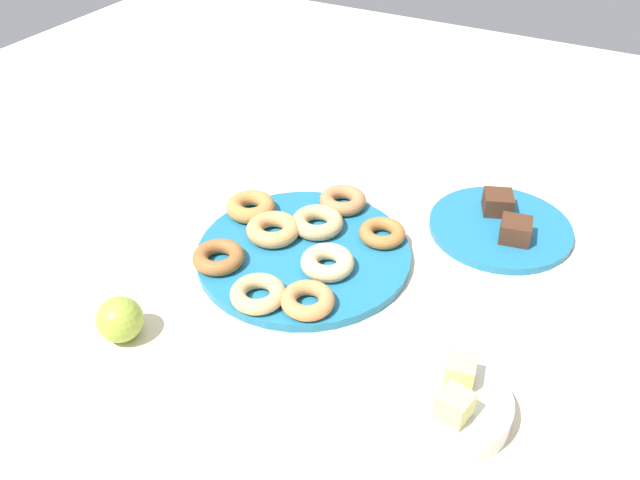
{
  "coord_description": "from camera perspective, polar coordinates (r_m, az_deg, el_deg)",
  "views": [
    {
      "loc": [
        0.72,
        0.41,
        0.66
      ],
      "look_at": [
        0.0,
        0.03,
        0.05
      ],
      "focal_mm": 36.4,
      "sensor_mm": 36.0,
      "label": 1
    }
  ],
  "objects": [
    {
      "name": "melon_chunk_left",
      "position": [
        0.83,
        12.19,
        -11.23
      ],
      "size": [
        0.04,
        0.04,
        0.04
      ],
      "primitive_type": "cube",
      "rotation": [
        0.0,
        0.0,
        0.2
      ],
      "color": "#DBD67A",
      "rests_on": "fruit_bowl"
    },
    {
      "name": "donut_2",
      "position": [
        1.03,
        -8.91,
        -1.49
      ],
      "size": [
        0.12,
        0.12,
        0.02
      ],
      "primitive_type": "torus",
      "rotation": [
        0.0,
        0.0,
        3.9
      ],
      "color": "#995B2D",
      "rests_on": "donut_plate"
    },
    {
      "name": "donut_6",
      "position": [
        0.94,
        -1.1,
        -5.31
      ],
      "size": [
        0.11,
        0.11,
        0.02
      ],
      "primitive_type": "torus",
      "rotation": [
        0.0,
        0.0,
        0.58
      ],
      "color": "#C6844C",
      "rests_on": "donut_plate"
    },
    {
      "name": "fruit_bowl",
      "position": [
        0.84,
        11.29,
        -14.04
      ],
      "size": [
        0.15,
        0.15,
        0.03
      ],
      "primitive_type": "cylinder",
      "color": "silver",
      "rests_on": "ground_plane"
    },
    {
      "name": "melon_chunk_right",
      "position": [
        0.8,
        11.75,
        -14.07
      ],
      "size": [
        0.04,
        0.04,
        0.04
      ],
      "primitive_type": "cube",
      "rotation": [
        0.0,
        0.0,
        -0.22
      ],
      "color": "#DBD67A",
      "rests_on": "fruit_bowl"
    },
    {
      "name": "donut_5",
      "position": [
        0.95,
        -5.26,
        -4.8
      ],
      "size": [
        0.11,
        0.11,
        0.02
      ],
      "primitive_type": "torus",
      "rotation": [
        0.0,
        0.0,
        4.31
      ],
      "color": "tan",
      "rests_on": "donut_plate"
    },
    {
      "name": "ground_plane",
      "position": [
        1.06,
        -1.43,
        -1.5
      ],
      "size": [
        2.4,
        2.4,
        0.0
      ],
      "primitive_type": "plane",
      "color": "beige"
    },
    {
      "name": "donut_7",
      "position": [
        1.13,
        -6.11,
        2.93
      ],
      "size": [
        0.11,
        0.11,
        0.03
      ],
      "primitive_type": "torus",
      "rotation": [
        0.0,
        0.0,
        1.18
      ],
      "color": "#BC7A3D",
      "rests_on": "donut_plate"
    },
    {
      "name": "donut_8",
      "position": [
        1.14,
        2.22,
        3.44
      ],
      "size": [
        0.1,
        0.1,
        0.03
      ],
      "primitive_type": "torus",
      "rotation": [
        0.0,
        0.0,
        1.29
      ],
      "color": "#B27547",
      "rests_on": "donut_plate"
    },
    {
      "name": "donut_3",
      "position": [
        1.09,
        -0.23,
        1.57
      ],
      "size": [
        0.12,
        0.12,
        0.03
      ],
      "primitive_type": "torus",
      "rotation": [
        0.0,
        0.0,
        3.92
      ],
      "color": "tan",
      "rests_on": "donut_plate"
    },
    {
      "name": "apple",
      "position": [
        0.95,
        -17.19,
        -6.69
      ],
      "size": [
        0.07,
        0.07,
        0.07
      ],
      "primitive_type": "sphere",
      "color": "#93AD38",
      "rests_on": "ground_plane"
    },
    {
      "name": "donut_1",
      "position": [
        1.07,
        5.48,
        0.62
      ],
      "size": [
        0.09,
        0.09,
        0.02
      ],
      "primitive_type": "torus",
      "rotation": [
        0.0,
        0.0,
        2.97
      ],
      "color": "#AD6B33",
      "rests_on": "donut_plate"
    },
    {
      "name": "cake_plate",
      "position": [
        1.16,
        15.54,
        1.07
      ],
      "size": [
        0.24,
        0.24,
        0.01
      ],
      "primitive_type": "cylinder",
      "color": "#1E6B93",
      "rests_on": "ground_plane"
    },
    {
      "name": "donut_4",
      "position": [
        1.0,
        0.65,
        -1.98
      ],
      "size": [
        0.1,
        0.1,
        0.03
      ],
      "primitive_type": "torus",
      "rotation": [
        0.0,
        0.0,
        3.42
      ],
      "color": "#EABC84",
      "rests_on": "donut_plate"
    },
    {
      "name": "donut_plate",
      "position": [
        1.06,
        -1.43,
        -1.17
      ],
      "size": [
        0.35,
        0.35,
        0.02
      ],
      "primitive_type": "cylinder",
      "color": "#1E6B93",
      "rests_on": "ground_plane"
    },
    {
      "name": "donut_0",
      "position": [
        1.08,
        -4.16,
        0.94
      ],
      "size": [
        0.13,
        0.13,
        0.03
      ],
      "primitive_type": "torus",
      "rotation": [
        0.0,
        0.0,
        4.01
      ],
      "color": "tan",
      "rests_on": "donut_plate"
    },
    {
      "name": "brownie_far",
      "position": [
        1.12,
        16.81,
        0.84
      ],
      "size": [
        0.06,
        0.06,
        0.04
      ],
      "primitive_type": "cube",
      "rotation": [
        0.0,
        0.0,
        0.19
      ],
      "color": "#472819",
      "rests_on": "cake_plate"
    },
    {
      "name": "brownie_near",
      "position": [
        1.18,
        15.36,
        3.2
      ],
      "size": [
        0.06,
        0.06,
        0.04
      ],
      "primitive_type": "cube",
      "rotation": [
        0.0,
        0.0,
        0.37
      ],
      "color": "#472819",
      "rests_on": "cake_plate"
    }
  ]
}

